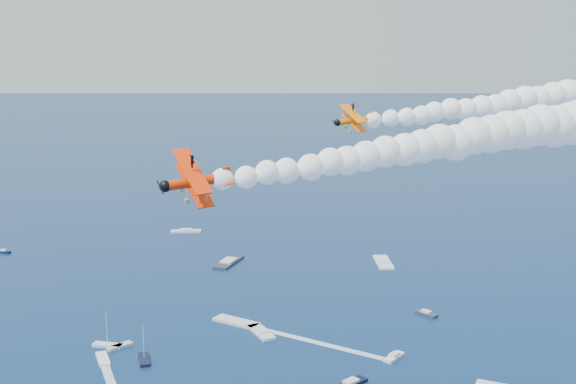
{
  "coord_description": "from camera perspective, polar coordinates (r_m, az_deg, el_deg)",
  "views": [
    {
      "loc": [
        -2.03,
        -70.67,
        73.07
      ],
      "look_at": [
        -0.25,
        24.87,
        53.29
      ],
      "focal_mm": 46.65,
      "sensor_mm": 36.0,
      "label": 1
    }
  ],
  "objects": [
    {
      "name": "smoke_trail_trail",
      "position": [
        94.17,
        10.21,
        3.42
      ],
      "size": [
        59.92,
        44.34,
        10.47
      ],
      "primitive_type": null,
      "rotation": [
        0.0,
        0.0,
        3.53
      ],
      "color": "white"
    },
    {
      "name": "biplane_trail",
      "position": [
        82.35,
        -6.96,
        0.8
      ],
      "size": [
        11.38,
        12.84,
        9.18
      ],
      "primitive_type": null,
      "rotation": [
        -0.41,
        0.07,
        3.53
      ],
      "color": "#FC3105"
    },
    {
      "name": "smoke_trail_lead",
      "position": [
        125.85,
        17.5,
        6.64
      ],
      "size": [
        59.56,
        36.19,
        10.47
      ],
      "primitive_type": null,
      "rotation": [
        0.0,
        0.0,
        3.43
      ],
      "color": "white"
    },
    {
      "name": "spectator_boats",
      "position": [
        200.16,
        -0.9,
        -9.61
      ],
      "size": [
        252.24,
        181.05,
        0.7
      ],
      "color": "silver",
      "rests_on": "ground"
    },
    {
      "name": "biplane_lead",
      "position": [
        111.95,
        5.14,
        5.44
      ],
      "size": [
        8.36,
        9.7,
        6.64
      ],
      "primitive_type": null,
      "rotation": [
        -0.28,
        0.07,
        3.43
      ],
      "color": "#FF6D05"
    }
  ]
}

